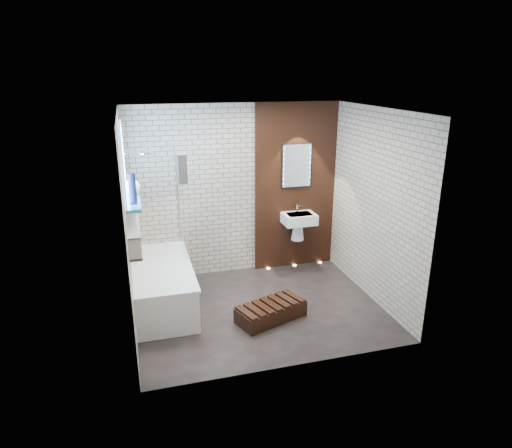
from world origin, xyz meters
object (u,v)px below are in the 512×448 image
object	(u,v)px
walnut_step	(271,312)
bathtub	(162,285)
bath_screen	(181,204)
led_mirror	(297,166)
washbasin	(299,222)

from	to	relation	value
walnut_step	bathtub	bearing A→B (deg)	149.96
walnut_step	bath_screen	bearing A→B (deg)	128.38
bathtub	bath_screen	xyz separation A→B (m)	(0.35, 0.44, 0.99)
bathtub	bath_screen	distance (m)	1.14
bath_screen	led_mirror	bearing A→B (deg)	10.66
washbasin	walnut_step	world-z (taller)	washbasin
bathtub	walnut_step	size ratio (longest dim) A/B	1.96
bathtub	washbasin	size ratio (longest dim) A/B	3.00
washbasin	led_mirror	distance (m)	0.88
bath_screen	washbasin	distance (m)	1.89
washbasin	walnut_step	size ratio (longest dim) A/B	0.65
washbasin	walnut_step	distance (m)	1.77
led_mirror	walnut_step	bearing A→B (deg)	-119.80
led_mirror	walnut_step	xyz separation A→B (m)	(-0.88, -1.53, -1.55)
bath_screen	washbasin	bearing A→B (deg)	5.78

